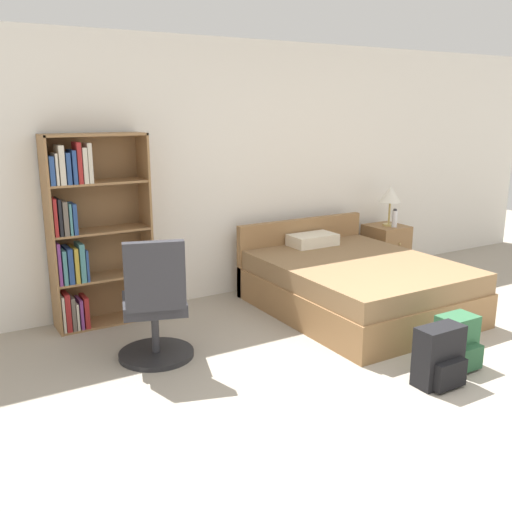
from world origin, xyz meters
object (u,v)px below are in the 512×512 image
at_px(bed, 353,284).
at_px(backpack_green, 457,343).
at_px(office_chair, 155,309).
at_px(backpack_black, 440,357).
at_px(table_lamp, 390,195).
at_px(water_bottle, 395,218).
at_px(nightstand, 385,250).
at_px(bookshelf, 86,232).

distance_m(bed, backpack_green, 1.41).
bearing_deg(backpack_green, bed, 84.08).
relative_size(office_chair, backpack_black, 2.30).
bearing_deg(table_lamp, bed, -146.82).
height_order(water_bottle, backpack_black, water_bottle).
xyz_separation_m(office_chair, backpack_green, (1.95, -1.27, -0.24)).
relative_size(office_chair, nightstand, 1.71).
bearing_deg(office_chair, water_bottle, 13.89).
bearing_deg(backpack_black, bed, 72.11).
distance_m(water_bottle, backpack_green, 2.50).
bearing_deg(bed, water_bottle, 29.90).
bearing_deg(water_bottle, backpack_black, -126.95).
height_order(nightstand, water_bottle, water_bottle).
relative_size(bed, backpack_green, 4.86).
bearing_deg(water_bottle, bed, -150.10).
distance_m(bed, backpack_black, 1.62).
distance_m(table_lamp, water_bottle, 0.27).
distance_m(nightstand, backpack_green, 2.54).
xyz_separation_m(bookshelf, nightstand, (3.47, -0.13, -0.57)).
distance_m(nightstand, backpack_black, 2.85).
height_order(nightstand, backpack_black, nightstand).
height_order(nightstand, table_lamp, table_lamp).
relative_size(bookshelf, backpack_black, 3.91).
height_order(office_chair, backpack_black, office_chair).
distance_m(table_lamp, backpack_black, 2.94).
bearing_deg(water_bottle, bookshelf, 176.08).
relative_size(nightstand, table_lamp, 1.27).
distance_m(nightstand, table_lamp, 0.65).
distance_m(office_chair, backpack_green, 2.33).
height_order(bookshelf, nightstand, bookshelf).
xyz_separation_m(bookshelf, backpack_black, (1.81, -2.45, -0.66)).
bearing_deg(backpack_green, table_lamp, 58.72).
xyz_separation_m(bookshelf, backpack_green, (2.17, -2.31, -0.67)).
bearing_deg(bookshelf, bed, -21.48).
height_order(bookshelf, backpack_green, bookshelf).
distance_m(bed, office_chair, 2.10).
xyz_separation_m(bed, backpack_green, (-0.15, -1.40, -0.07)).
xyz_separation_m(nightstand, backpack_black, (-1.65, -2.32, -0.09)).
bearing_deg(nightstand, water_bottle, -84.33).
distance_m(bed, nightstand, 1.40).
xyz_separation_m(bookshelf, water_bottle, (3.48, -0.24, -0.18)).
bearing_deg(office_chair, bed, 3.68).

